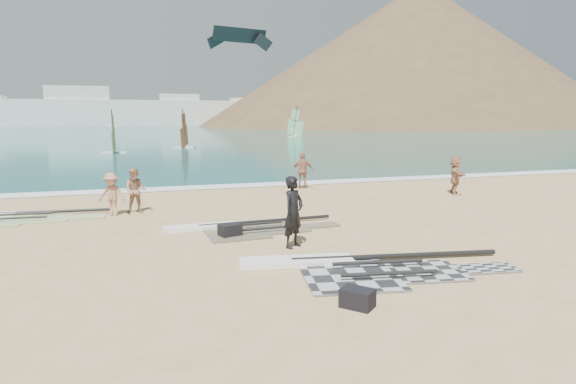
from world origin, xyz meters
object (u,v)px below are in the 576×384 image
object	(u,v)px
rig_orange	(239,228)
gear_bag_near	(230,231)
rig_grey	(355,267)
beachgoer_back	(303,171)
rig_green	(10,217)
beachgoer_right	(456,175)
person_wetsuit	(293,212)
gear_bag_far	(357,298)
beachgoer_mid	(112,194)
beachgoer_left	(136,191)

from	to	relation	value
rig_orange	gear_bag_near	bearing A→B (deg)	-121.40
rig_grey	beachgoer_back	bearing A→B (deg)	85.85
rig_green	beachgoer_right	xyz separation A→B (m)	(17.47, -0.08, 0.80)
rig_grey	beachgoer_right	distance (m)	11.98
person_wetsuit	beachgoer_right	bearing A→B (deg)	-4.36
gear_bag_far	gear_bag_near	bearing A→B (deg)	102.57
beachgoer_mid	beachgoer_right	world-z (taller)	beachgoer_right
rig_green	beachgoer_back	xyz separation A→B (m)	(11.59, 3.42, 0.81)
beachgoer_mid	beachgoer_left	bearing A→B (deg)	45.13
gear_bag_far	beachgoer_back	bearing A→B (deg)	74.97
person_wetsuit	beachgoer_mid	distance (m)	7.38
rig_green	rig_grey	bearing A→B (deg)	-39.57
rig_orange	gear_bag_near	xyz separation A→B (m)	(-0.43, -0.79, 0.14)
rig_orange	beachgoer_left	distance (m)	4.75
beachgoer_left	beachgoer_right	distance (m)	13.40
gear_bag_near	beachgoer_mid	bearing A→B (deg)	129.05
beachgoer_left	beachgoer_back	distance (m)	8.35
rig_orange	beachgoer_left	bearing A→B (deg)	126.48
beachgoer_back	rig_green	bearing A→B (deg)	30.92
beachgoer_mid	beachgoer_back	world-z (taller)	beachgoer_back
rig_grey	rig_green	size ratio (longest dim) A/B	1.17
rig_green	rig_orange	world-z (taller)	same
gear_bag_far	person_wetsuit	bearing A→B (deg)	88.22
rig_green	gear_bag_far	xyz separation A→B (m)	(7.90, -10.33, 0.12)
gear_bag_near	person_wetsuit	xyz separation A→B (m)	(1.40, -1.55, 0.75)
person_wetsuit	beachgoer_mid	xyz separation A→B (m)	(-4.74, 5.66, -0.19)
gear_bag_far	beachgoer_left	size ratio (longest dim) A/B	0.36
rig_orange	beachgoer_left	world-z (taller)	beachgoer_left
beachgoer_left	beachgoer_right	bearing A→B (deg)	10.89
gear_bag_far	person_wetsuit	distance (m)	4.24
person_wetsuit	beachgoer_back	distance (m)	10.21
rig_grey	rig_green	bearing A→B (deg)	145.89
rig_orange	person_wetsuit	world-z (taller)	person_wetsuit
rig_green	beachgoer_left	distance (m)	4.15
rig_green	beachgoer_mid	bearing A→B (deg)	-4.88
gear_bag_far	beachgoer_right	world-z (taller)	beachgoer_right
rig_grey	rig_green	distance (m)	12.11
rig_green	gear_bag_near	bearing A→B (deg)	-31.08
beachgoer_right	rig_green	bearing A→B (deg)	112.41
rig_green	person_wetsuit	bearing A→B (deg)	-33.72
person_wetsuit	rig_orange	bearing A→B (deg)	75.68
rig_orange	person_wetsuit	distance (m)	2.68
rig_grey	gear_bag_near	xyz separation A→B (m)	(-2.18, 3.70, 0.14)
gear_bag_far	beachgoer_right	bearing A→B (deg)	46.95
beachgoer_back	gear_bag_near	bearing A→B (deg)	72.75
beachgoer_right	beachgoer_left	bearing A→B (deg)	113.20
rig_grey	rig_green	world-z (taller)	rig_grey
beachgoer_mid	rig_green	bearing A→B (deg)	-164.15
beachgoer_mid	beachgoer_right	distance (m)	14.19
rig_grey	beachgoer_left	distance (m)	9.41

